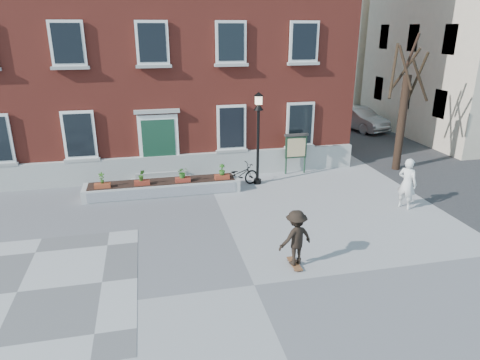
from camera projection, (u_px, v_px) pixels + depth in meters
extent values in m
plane|color=gray|center=(254.00, 285.00, 11.21)|extent=(100.00, 100.00, 0.00)
cube|color=#59595B|center=(17.00, 292.00, 10.91)|extent=(6.00, 6.00, 0.01)
imported|color=black|center=(239.00, 175.00, 18.03)|extent=(1.95, 1.18, 0.97)
imported|color=#AAADAF|center=(358.00, 118.00, 28.11)|extent=(2.74, 4.70, 1.46)
imported|color=silver|center=(407.00, 184.00, 15.72)|extent=(0.76, 0.84, 1.92)
cube|color=maroon|center=(149.00, 35.00, 21.65)|extent=(18.00, 10.00, 12.00)
cube|color=#ADADA7|center=(161.00, 168.00, 18.78)|extent=(18.00, 0.24, 1.10)
cube|color=gray|center=(161.00, 179.00, 18.81)|extent=(2.60, 0.80, 0.20)
cube|color=gray|center=(161.00, 173.00, 18.88)|extent=(2.20, 0.50, 0.20)
cube|color=white|center=(159.00, 143.00, 18.45)|extent=(1.70, 0.12, 2.50)
cube|color=#163C28|center=(159.00, 146.00, 18.43)|extent=(1.40, 0.06, 2.30)
cube|color=#A9A8A3|center=(157.00, 111.00, 17.94)|extent=(1.90, 0.25, 0.15)
cube|color=white|center=(79.00, 135.00, 17.59)|extent=(1.30, 0.10, 2.00)
cube|color=black|center=(79.00, 135.00, 17.54)|extent=(1.08, 0.04, 1.78)
cube|color=#A6A7A1|center=(82.00, 160.00, 17.89)|extent=(1.44, 0.20, 0.12)
cube|color=silver|center=(67.00, 43.00, 16.38)|extent=(1.30, 0.10, 1.70)
cube|color=black|center=(67.00, 43.00, 16.33)|extent=(1.08, 0.04, 1.48)
cube|color=gray|center=(70.00, 68.00, 16.63)|extent=(1.44, 0.20, 0.12)
cube|color=white|center=(152.00, 43.00, 17.03)|extent=(1.30, 0.10, 1.70)
cube|color=black|center=(152.00, 43.00, 16.98)|extent=(1.08, 0.04, 1.48)
cube|color=#989893|center=(154.00, 66.00, 17.28)|extent=(1.44, 0.20, 0.12)
cube|color=white|center=(232.00, 128.00, 18.89)|extent=(1.30, 0.10, 2.00)
cube|color=black|center=(232.00, 128.00, 18.85)|extent=(1.08, 0.04, 1.78)
cube|color=#9D9C98|center=(232.00, 151.00, 19.19)|extent=(1.44, 0.20, 0.12)
cube|color=silver|center=(231.00, 42.00, 17.68)|extent=(1.30, 0.10, 1.70)
cube|color=black|center=(231.00, 42.00, 17.63)|extent=(1.08, 0.04, 1.48)
cube|color=#AAAAA5|center=(231.00, 65.00, 17.93)|extent=(1.44, 0.20, 0.12)
cube|color=silver|center=(300.00, 124.00, 19.54)|extent=(1.30, 0.10, 2.00)
cube|color=black|center=(300.00, 124.00, 19.50)|extent=(1.08, 0.04, 1.78)
cube|color=#ADADA7|center=(299.00, 147.00, 19.85)|extent=(1.44, 0.20, 0.12)
cube|color=silver|center=(304.00, 42.00, 18.33)|extent=(1.30, 0.10, 1.70)
cube|color=black|center=(304.00, 42.00, 18.28)|extent=(1.08, 0.04, 1.48)
cube|color=#A8A8A2|center=(303.00, 64.00, 18.58)|extent=(1.44, 0.20, 0.12)
cube|color=beige|center=(163.00, 188.00, 17.34)|extent=(6.20, 1.10, 0.50)
cube|color=silver|center=(164.00, 192.00, 16.82)|extent=(5.80, 0.02, 0.40)
cube|color=black|center=(163.00, 182.00, 17.25)|extent=(5.80, 0.90, 0.06)
cube|color=#943C20|center=(103.00, 186.00, 16.52)|extent=(0.60, 0.25, 0.20)
imported|color=#30601C|center=(102.00, 178.00, 16.41)|extent=(0.24, 0.24, 0.45)
cube|color=maroon|center=(142.00, 183.00, 16.83)|extent=(0.60, 0.25, 0.20)
imported|color=#31601C|center=(141.00, 175.00, 16.72)|extent=(0.25, 0.25, 0.45)
cube|color=maroon|center=(183.00, 180.00, 17.15)|extent=(0.60, 0.25, 0.20)
imported|color=#2A651E|center=(182.00, 172.00, 17.04)|extent=(0.40, 0.40, 0.45)
cube|color=maroon|center=(222.00, 177.00, 17.48)|extent=(0.60, 0.25, 0.20)
imported|color=#2A601D|center=(222.00, 170.00, 17.37)|extent=(0.25, 0.25, 0.45)
cylinder|color=black|center=(401.00, 124.00, 19.65)|extent=(0.36, 0.36, 4.40)
cylinder|color=#302215|center=(418.00, 77.00, 19.05)|extent=(0.12, 1.12, 2.23)
cylinder|color=black|center=(405.00, 70.00, 19.37)|extent=(1.18, 0.49, 1.97)
cylinder|color=#312215|center=(394.00, 71.00, 19.09)|extent=(0.88, 1.14, 2.35)
cylinder|color=black|center=(405.00, 68.00, 18.54)|extent=(0.60, 0.77, 1.90)
cylinder|color=#302115|center=(420.00, 80.00, 18.43)|extent=(1.39, 0.55, 1.95)
cylinder|color=black|center=(412.00, 52.00, 18.74)|extent=(0.43, 0.48, 1.58)
cube|color=#353537|center=(356.00, 123.00, 30.19)|extent=(8.00, 36.00, 0.01)
cube|color=beige|center=(384.00, 26.00, 36.58)|extent=(10.00, 11.00, 13.00)
cube|color=black|center=(440.00, 104.00, 22.95)|extent=(0.08, 1.00, 1.50)
cube|color=black|center=(406.00, 95.00, 25.89)|extent=(0.08, 1.00, 1.50)
cube|color=black|center=(379.00, 88.00, 28.83)|extent=(0.08, 1.00, 1.50)
cube|color=black|center=(451.00, 39.00, 21.83)|extent=(0.08, 1.00, 1.50)
cube|color=black|center=(414.00, 38.00, 24.78)|extent=(0.08, 1.00, 1.50)
cube|color=black|center=(385.00, 37.00, 27.72)|extent=(0.08, 1.00, 1.50)
cylinder|color=black|center=(257.00, 181.00, 18.48)|extent=(0.32, 0.32, 0.20)
cylinder|color=black|center=(258.00, 148.00, 17.97)|extent=(0.12, 0.12, 3.20)
cone|color=black|center=(258.00, 106.00, 17.38)|extent=(0.40, 0.40, 0.30)
cube|color=#FFEEBB|center=(259.00, 100.00, 17.30)|extent=(0.24, 0.24, 0.34)
cone|color=black|center=(259.00, 94.00, 17.21)|extent=(0.40, 0.40, 0.16)
cylinder|color=#1A3422|center=(286.00, 155.00, 19.42)|extent=(0.08, 0.08, 1.80)
cylinder|color=#1A3524|center=(305.00, 154.00, 19.60)|extent=(0.08, 0.08, 1.80)
cube|color=black|center=(296.00, 147.00, 19.39)|extent=(1.00, 0.10, 1.00)
cube|color=beige|center=(296.00, 148.00, 19.34)|extent=(0.85, 0.02, 0.85)
cube|color=#3A3532|center=(297.00, 135.00, 19.20)|extent=(1.10, 0.16, 0.10)
cube|color=brown|center=(294.00, 264.00, 12.12)|extent=(0.22, 0.78, 0.03)
cylinder|color=black|center=(295.00, 270.00, 11.86)|extent=(0.03, 0.05, 0.05)
cylinder|color=black|center=(301.00, 269.00, 11.89)|extent=(0.03, 0.05, 0.05)
cylinder|color=black|center=(288.00, 260.00, 12.37)|extent=(0.03, 0.05, 0.05)
cylinder|color=black|center=(294.00, 259.00, 12.41)|extent=(0.03, 0.05, 0.05)
imported|color=black|center=(296.00, 238.00, 11.84)|extent=(1.17, 0.87, 1.62)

